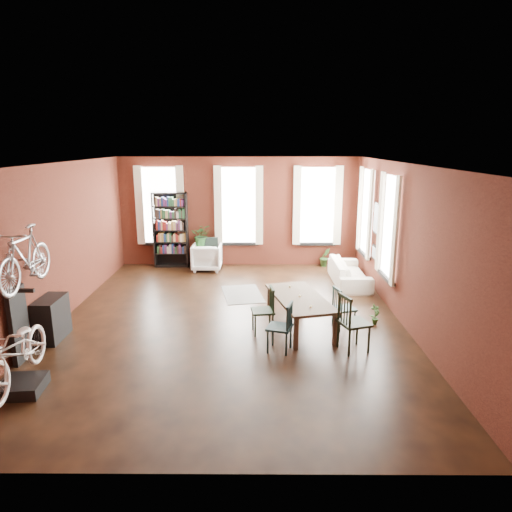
{
  "coord_description": "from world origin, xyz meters",
  "views": [
    {
      "loc": [
        0.58,
        -8.84,
        3.59
      ],
      "look_at": [
        0.53,
        0.6,
        1.24
      ],
      "focal_mm": 32.0,
      "sensor_mm": 36.0,
      "label": 1
    }
  ],
  "objects_px": {
    "dining_chair_c": "(354,323)",
    "console_table": "(51,319)",
    "bicycle_floor": "(14,323)",
    "dining_table": "(299,313)",
    "dining_chair_a": "(279,327)",
    "cream_sofa": "(349,268)",
    "bike_trainer": "(22,386)",
    "dining_chair_d": "(344,308)",
    "bookshelf": "(171,230)",
    "plant_stand": "(202,256)",
    "white_armchair": "(207,256)",
    "dining_chair_b": "(263,311)"
  },
  "relations": [
    {
      "from": "dining_chair_c",
      "to": "console_table",
      "type": "bearing_deg",
      "value": 65.81
    },
    {
      "from": "bicycle_floor",
      "to": "dining_table",
      "type": "bearing_deg",
      "value": 25.99
    },
    {
      "from": "dining_chair_a",
      "to": "console_table",
      "type": "bearing_deg",
      "value": -79.32
    },
    {
      "from": "cream_sofa",
      "to": "bicycle_floor",
      "type": "relative_size",
      "value": 1.12
    },
    {
      "from": "dining_table",
      "to": "bike_trainer",
      "type": "distance_m",
      "value": 4.93
    },
    {
      "from": "dining_chair_d",
      "to": "console_table",
      "type": "xyz_separation_m",
      "value": [
        -5.55,
        -0.52,
        -0.02
      ]
    },
    {
      "from": "bookshelf",
      "to": "plant_stand",
      "type": "distance_m",
      "value": 1.2
    },
    {
      "from": "dining_chair_c",
      "to": "white_armchair",
      "type": "xyz_separation_m",
      "value": [
        -3.17,
        5.24,
        -0.1
      ]
    },
    {
      "from": "dining_chair_d",
      "to": "bike_trainer",
      "type": "height_order",
      "value": "dining_chair_d"
    },
    {
      "from": "dining_chair_a",
      "to": "console_table",
      "type": "relative_size",
      "value": 1.11
    },
    {
      "from": "dining_chair_d",
      "to": "bicycle_floor",
      "type": "distance_m",
      "value": 5.74
    },
    {
      "from": "dining_table",
      "to": "dining_chair_c",
      "type": "bearing_deg",
      "value": -61.75
    },
    {
      "from": "dining_chair_d",
      "to": "bike_trainer",
      "type": "xyz_separation_m",
      "value": [
        -5.19,
        -2.41,
        -0.33
      ]
    },
    {
      "from": "plant_stand",
      "to": "dining_chair_d",
      "type": "bearing_deg",
      "value": -54.22
    },
    {
      "from": "dining_chair_b",
      "to": "white_armchair",
      "type": "xyz_separation_m",
      "value": [
        -1.57,
        4.49,
        -0.03
      ]
    },
    {
      "from": "bookshelf",
      "to": "bicycle_floor",
      "type": "distance_m",
      "value": 7.18
    },
    {
      "from": "dining_table",
      "to": "cream_sofa",
      "type": "relative_size",
      "value": 0.93
    },
    {
      "from": "bike_trainer",
      "to": "console_table",
      "type": "height_order",
      "value": "console_table"
    },
    {
      "from": "white_armchair",
      "to": "bike_trainer",
      "type": "relative_size",
      "value": 1.37
    },
    {
      "from": "bicycle_floor",
      "to": "dining_chair_c",
      "type": "bearing_deg",
      "value": 12.27
    },
    {
      "from": "dining_chair_d",
      "to": "plant_stand",
      "type": "distance_m",
      "value": 5.74
    },
    {
      "from": "dining_chair_b",
      "to": "dining_chair_c",
      "type": "xyz_separation_m",
      "value": [
        1.6,
        -0.76,
        0.07
      ]
    },
    {
      "from": "dining_chair_c",
      "to": "cream_sofa",
      "type": "height_order",
      "value": "dining_chair_c"
    },
    {
      "from": "cream_sofa",
      "to": "bicycle_floor",
      "type": "xyz_separation_m",
      "value": [
        -5.82,
        -5.43,
        0.7
      ]
    },
    {
      "from": "console_table",
      "to": "cream_sofa",
      "type": "bearing_deg",
      "value": 29.33
    },
    {
      "from": "plant_stand",
      "to": "white_armchair",
      "type": "bearing_deg",
      "value": -65.17
    },
    {
      "from": "bookshelf",
      "to": "bike_trainer",
      "type": "bearing_deg",
      "value": -97.38
    },
    {
      "from": "dining_chair_a",
      "to": "dining_chair_c",
      "type": "relative_size",
      "value": 0.86
    },
    {
      "from": "white_armchair",
      "to": "cream_sofa",
      "type": "bearing_deg",
      "value": 161.95
    },
    {
      "from": "console_table",
      "to": "dining_chair_d",
      "type": "bearing_deg",
      "value": 5.38
    },
    {
      "from": "dining_chair_b",
      "to": "white_armchair",
      "type": "relative_size",
      "value": 1.08
    },
    {
      "from": "cream_sofa",
      "to": "bike_trainer",
      "type": "bearing_deg",
      "value": 132.55
    },
    {
      "from": "cream_sofa",
      "to": "white_armchair",
      "type": "bearing_deg",
      "value": 71.51
    },
    {
      "from": "dining_chair_b",
      "to": "dining_chair_c",
      "type": "distance_m",
      "value": 1.77
    },
    {
      "from": "console_table",
      "to": "plant_stand",
      "type": "relative_size",
      "value": 1.28
    },
    {
      "from": "dining_chair_a",
      "to": "dining_chair_c",
      "type": "xyz_separation_m",
      "value": [
        1.31,
        0.03,
        0.07
      ]
    },
    {
      "from": "dining_table",
      "to": "cream_sofa",
      "type": "xyz_separation_m",
      "value": [
        1.56,
        2.99,
        0.08
      ]
    },
    {
      "from": "dining_chair_a",
      "to": "plant_stand",
      "type": "distance_m",
      "value": 6.02
    },
    {
      "from": "dining_chair_d",
      "to": "bookshelf",
      "type": "relative_size",
      "value": 0.39
    },
    {
      "from": "dining_chair_c",
      "to": "dining_chair_d",
      "type": "distance_m",
      "value": 0.98
    },
    {
      "from": "dining_chair_c",
      "to": "plant_stand",
      "type": "relative_size",
      "value": 1.67
    },
    {
      "from": "console_table",
      "to": "dining_chair_c",
      "type": "bearing_deg",
      "value": -4.66
    },
    {
      "from": "dining_table",
      "to": "dining_chair_d",
      "type": "distance_m",
      "value": 0.89
    },
    {
      "from": "dining_chair_d",
      "to": "white_armchair",
      "type": "xyz_separation_m",
      "value": [
        -3.18,
        4.27,
        -0.0
      ]
    },
    {
      "from": "dining_chair_d",
      "to": "bicycle_floor",
      "type": "bearing_deg",
      "value": 99.03
    },
    {
      "from": "white_armchair",
      "to": "dining_chair_b",
      "type": "bearing_deg",
      "value": 109.78
    },
    {
      "from": "dining_chair_c",
      "to": "plant_stand",
      "type": "distance_m",
      "value": 6.56
    },
    {
      "from": "plant_stand",
      "to": "bookshelf",
      "type": "bearing_deg",
      "value": 178.77
    },
    {
      "from": "dining_chair_c",
      "to": "bike_trainer",
      "type": "relative_size",
      "value": 1.69
    },
    {
      "from": "dining_chair_b",
      "to": "bike_trainer",
      "type": "relative_size",
      "value": 1.47
    }
  ]
}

